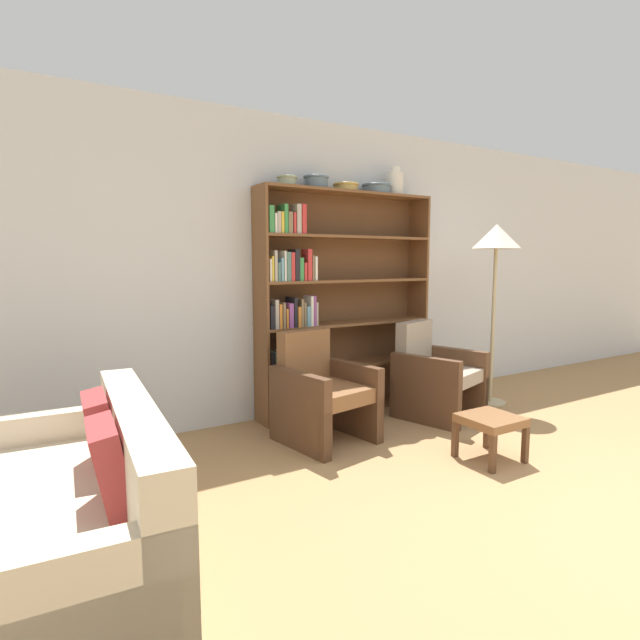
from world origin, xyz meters
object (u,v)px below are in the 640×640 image
object	(u,v)px
bowl_olive	(346,187)
armchair_cushioned	(435,375)
bookshelf	(330,305)
armchair_leather	(322,393)
floor_lamp	(496,245)
bowl_sage	(287,181)
couch	(75,520)
footstool	(490,423)
bowl_terracotta	(376,189)
vase_tall	(395,183)
bowl_brass	(316,182)

from	to	relation	value
bowl_olive	armchair_cushioned	bearing A→B (deg)	-43.39
bookshelf	armchair_leather	distance (m)	0.99
bowl_olive	floor_lamp	size ratio (longest dim) A/B	0.13
bowl_sage	bowl_olive	world-z (taller)	bowl_sage
bowl_sage	couch	world-z (taller)	bowl_sage
couch	footstool	size ratio (longest dim) A/B	4.46
bowl_terracotta	vase_tall	bearing A→B (deg)	-0.00
armchair_leather	armchair_cushioned	world-z (taller)	same
bowl_terracotta	couch	size ratio (longest dim) A/B	0.17
footstool	armchair_leather	bearing A→B (deg)	130.26
footstool	armchair_cushioned	bearing A→B (deg)	68.27
bowl_sage	couch	size ratio (longest dim) A/B	0.11
bowl_sage	couch	bearing A→B (deg)	-140.36
bowl_olive	bowl_terracotta	world-z (taller)	bowl_terracotta
armchair_leather	floor_lamp	size ratio (longest dim) A/B	0.48
floor_lamp	footstool	world-z (taller)	floor_lamp
bowl_terracotta	armchair_cushioned	bearing A→B (deg)	-65.70
bowl_olive	floor_lamp	xyz separation A→B (m)	(1.41, -0.58, -0.53)
bookshelf	bowl_olive	world-z (taller)	bowl_olive
vase_tall	couch	xyz separation A→B (m)	(-3.10, -1.57, -1.93)
footstool	bowl_olive	bearing A→B (deg)	98.14
armchair_leather	floor_lamp	bearing A→B (deg)	170.28
bowl_brass	armchair_leather	bearing A→B (deg)	-116.56
bowl_brass	couch	distance (m)	3.28
bowl_sage	vase_tall	size ratio (longest dim) A/B	0.66
vase_tall	couch	size ratio (longest dim) A/B	0.16
bowl_brass	bowl_sage	bearing A→B (deg)	180.00
bowl_sage	bowl_terracotta	bearing A→B (deg)	0.00
bowl_olive	footstool	world-z (taller)	bowl_olive
bowl_brass	footstool	distance (m)	2.53
bowl_olive	floor_lamp	distance (m)	1.62
bookshelf	bowl_sage	distance (m)	1.20
bookshelf	footstool	size ratio (longest dim) A/B	5.43
bowl_brass	bowl_olive	world-z (taller)	bowl_brass
bowl_terracotta	couch	world-z (taller)	bowl_terracotta
armchair_cushioned	footstool	world-z (taller)	armchair_cushioned
armchair_leather	bowl_sage	bearing A→B (deg)	-99.86
bookshelf	vase_tall	size ratio (longest dim) A/B	7.62
bookshelf	bowl_terracotta	bearing A→B (deg)	-1.80
bowl_terracotta	armchair_cushioned	world-z (taller)	bowl_terracotta
floor_lamp	armchair_leather	bearing A→B (deg)	-179.69
bowl_olive	footstool	bearing A→B (deg)	-81.86
bowl_brass	vase_tall	distance (m)	0.91
bowl_olive	floor_lamp	world-z (taller)	bowl_olive
bowl_brass	floor_lamp	world-z (taller)	bowl_brass
bowl_sage	bowl_brass	distance (m)	0.30
couch	armchair_leather	world-z (taller)	armchair_leather
bookshelf	bowl_terracotta	distance (m)	1.23
vase_tall	bookshelf	bearing A→B (deg)	178.75
armchair_cushioned	floor_lamp	distance (m)	1.45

